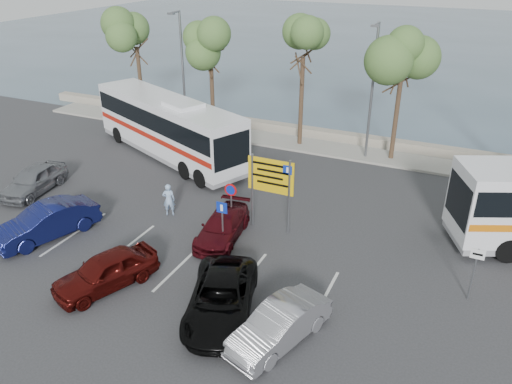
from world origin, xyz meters
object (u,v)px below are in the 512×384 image
at_px(car_silver_b, 279,325).
at_px(car_blue, 47,222).
at_px(street_lamp_left, 182,66).
at_px(coach_bus_left, 168,129).
at_px(suv_black, 221,298).
at_px(car_maroon, 222,227).
at_px(car_silver_a, 34,180).
at_px(direction_sign, 271,181).
at_px(car_red, 106,271).
at_px(pedestrian_far, 496,236).
at_px(street_lamp_right, 372,86).
at_px(pedestrian_near, 169,200).

bearing_deg(car_silver_b, car_blue, -169.77).
relative_size(street_lamp_left, coach_bus_left, 0.64).
relative_size(suv_black, car_silver_b, 1.21).
bearing_deg(car_blue, car_maroon, 43.12).
bearing_deg(car_silver_a, coach_bus_left, 54.75).
xyz_separation_m(direction_sign, car_red, (-4.00, -6.70, -1.73)).
relative_size(direction_sign, pedestrian_far, 2.27).
xyz_separation_m(coach_bus_left, car_silver_a, (-3.74, -7.34, -1.10)).
xyz_separation_m(street_lamp_right, car_blue, (-10.86, -15.18, -3.84)).
bearing_deg(coach_bus_left, car_silver_a, -116.99).
height_order(direction_sign, coach_bus_left, coach_bus_left).
xyz_separation_m(street_lamp_left, suv_black, (11.80, -16.60, -3.92)).
bearing_deg(street_lamp_left, car_maroon, -51.97).
height_order(car_blue, car_maroon, car_blue).
distance_m(direction_sign, coach_bus_left, 10.87).
bearing_deg(suv_black, car_red, 165.44).
bearing_deg(car_maroon, car_silver_b, -54.55).
bearing_deg(car_blue, car_silver_a, 162.15).
relative_size(street_lamp_left, street_lamp_right, 1.00).
height_order(street_lamp_right, coach_bus_left, street_lamp_right).
bearing_deg(suv_black, pedestrian_far, 24.55).
bearing_deg(street_lamp_right, suv_black, -94.13).
distance_m(coach_bus_left, car_blue, 10.56).
xyz_separation_m(street_lamp_left, car_maroon, (9.40, -12.02, -4.00)).
xyz_separation_m(street_lamp_left, pedestrian_far, (20.55, -8.14, -3.80)).
height_order(suv_black, pedestrian_far, pedestrian_far).
bearing_deg(street_lamp_left, car_silver_b, -50.16).
xyz_separation_m(suv_black, car_silver_b, (2.40, -0.42, -0.01)).
distance_m(street_lamp_left, suv_black, 20.74).
relative_size(car_silver_a, suv_black, 0.85).
distance_m(car_blue, pedestrian_near, 5.58).
bearing_deg(car_blue, pedestrian_near, 66.05).
bearing_deg(car_silver_b, car_silver_a, -178.27).
relative_size(street_lamp_left, pedestrian_near, 4.86).
xyz_separation_m(street_lamp_right, car_maroon, (-3.60, -12.02, -4.00)).
bearing_deg(car_red, suv_black, 27.68).
relative_size(street_lamp_left, car_blue, 1.74).
relative_size(coach_bus_left, car_silver_a, 3.02).
bearing_deg(pedestrian_far, car_blue, 115.51).
relative_size(street_lamp_right, suv_black, 1.64).
height_order(direction_sign, car_maroon, direction_sign).
distance_m(street_lamp_left, pedestrian_far, 22.43).
bearing_deg(car_red, car_silver_a, 173.67).
xyz_separation_m(car_blue, car_red, (4.86, -1.83, -0.06)).
distance_m(coach_bus_left, pedestrian_far, 19.15).
relative_size(coach_bus_left, car_red, 3.05).
distance_m(street_lamp_left, car_blue, 15.81).
bearing_deg(coach_bus_left, pedestrian_near, -56.71).
xyz_separation_m(street_lamp_right, direction_sign, (-2.00, -10.32, -2.17)).
bearing_deg(street_lamp_right, car_maroon, -106.67).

